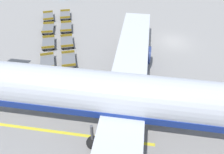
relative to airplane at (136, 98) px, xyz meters
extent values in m
plane|color=gray|center=(-15.00, 6.54, -3.52)|extent=(500.00, 500.00, 0.00)
cylinder|color=silver|center=(0.08, 0.63, 0.17)|extent=(8.38, 37.95, 3.73)
cube|color=silver|center=(-0.11, -0.87, -0.66)|extent=(35.62, 7.84, 0.44)
cylinder|color=navy|center=(-9.30, 0.68, -1.94)|extent=(2.60, 3.67, 2.20)
cube|color=navy|center=(0.08, 0.63, -0.48)|extent=(7.98, 34.21, 0.67)
cylinder|color=#56565B|center=(2.35, -3.46, -1.86)|extent=(0.24, 0.24, 2.20)
sphere|color=black|center=(2.35, -3.46, -2.96)|extent=(1.12, 1.12, 1.12)
cylinder|color=#56565B|center=(-3.13, -2.78, -1.86)|extent=(0.24, 0.24, 2.20)
sphere|color=black|center=(-3.13, -2.78, -2.96)|extent=(1.12, 1.12, 1.12)
cube|color=slate|center=(-21.88, -13.38, -2.97)|extent=(3.35, 2.42, 0.10)
cube|color=olive|center=(-20.47, -12.98, -2.76)|extent=(0.53, 1.62, 0.32)
cube|color=olive|center=(-23.29, -13.78, -2.76)|extent=(0.53, 1.62, 0.32)
cube|color=#333338|center=(-20.09, -12.87, -3.09)|extent=(0.69, 0.25, 0.06)
sphere|color=black|center=(-20.67, -13.77, -3.34)|extent=(0.36, 0.36, 0.36)
sphere|color=black|center=(-21.06, -12.41, -3.34)|extent=(0.36, 0.36, 0.36)
sphere|color=black|center=(-22.70, -14.35, -3.34)|extent=(0.36, 0.36, 0.36)
sphere|color=black|center=(-23.08, -12.99, -3.34)|extent=(0.36, 0.36, 0.36)
cube|color=slate|center=(-17.58, -12.32, -2.97)|extent=(3.25, 2.14, 0.10)
cube|color=olive|center=(-16.14, -12.07, -2.76)|extent=(0.36, 1.65, 0.32)
cube|color=olive|center=(-19.03, -12.57, -2.76)|extent=(0.36, 1.65, 0.32)
cube|color=#333338|center=(-15.75, -12.01, -3.09)|extent=(0.70, 0.18, 0.06)
sphere|color=black|center=(-16.43, -12.84, -3.34)|extent=(0.36, 0.36, 0.36)
sphere|color=black|center=(-16.66, -11.45, -3.34)|extent=(0.36, 0.36, 0.36)
sphere|color=black|center=(-18.50, -13.19, -3.34)|extent=(0.36, 0.36, 0.36)
sphere|color=black|center=(-18.74, -11.80, -3.34)|extent=(0.36, 0.36, 0.36)
cube|color=slate|center=(-13.32, -11.18, -2.97)|extent=(3.30, 2.29, 0.10)
cube|color=olive|center=(-11.89, -10.85, -2.76)|extent=(0.45, 1.63, 0.32)
cube|color=olive|center=(-14.75, -11.51, -2.76)|extent=(0.45, 1.63, 0.32)
cube|color=#333338|center=(-11.51, -10.76, -3.09)|extent=(0.70, 0.21, 0.06)
sphere|color=black|center=(-12.13, -11.63, -3.34)|extent=(0.36, 0.36, 0.36)
sphere|color=black|center=(-12.45, -10.26, -3.34)|extent=(0.36, 0.36, 0.36)
sphere|color=black|center=(-14.19, -12.10, -3.34)|extent=(0.36, 0.36, 0.36)
sphere|color=black|center=(-14.50, -10.73, -3.34)|extent=(0.36, 0.36, 0.36)
cube|color=slate|center=(-8.88, -10.19, -2.97)|extent=(3.34, 2.39, 0.10)
cube|color=olive|center=(-7.47, -9.80, -2.76)|extent=(0.51, 1.62, 0.32)
cube|color=olive|center=(-10.29, -10.57, -2.76)|extent=(0.51, 1.62, 0.32)
cube|color=#333338|center=(-7.09, -9.70, -3.09)|extent=(0.69, 0.24, 0.06)
sphere|color=black|center=(-7.68, -10.59, -3.34)|extent=(0.36, 0.36, 0.36)
sphere|color=black|center=(-8.05, -9.23, -3.34)|extent=(0.36, 0.36, 0.36)
sphere|color=black|center=(-9.71, -11.14, -3.34)|extent=(0.36, 0.36, 0.36)
sphere|color=black|center=(-10.08, -9.78, -3.34)|extent=(0.36, 0.36, 0.36)
cube|color=slate|center=(-4.48, -9.33, -2.97)|extent=(3.25, 2.14, 0.10)
cube|color=olive|center=(-3.04, -9.09, -2.76)|extent=(0.36, 1.65, 0.32)
cube|color=olive|center=(-5.92, -9.58, -2.76)|extent=(0.36, 1.65, 0.32)
cube|color=#333338|center=(-2.65, -9.02, -3.09)|extent=(0.70, 0.18, 0.06)
sphere|color=black|center=(-3.32, -9.85, -3.34)|extent=(0.36, 0.36, 0.36)
sphere|color=black|center=(-3.56, -8.46, -3.34)|extent=(0.36, 0.36, 0.36)
sphere|color=black|center=(-5.40, -10.21, -3.34)|extent=(0.36, 0.36, 0.36)
sphere|color=black|center=(-5.64, -8.82, -3.34)|extent=(0.36, 0.36, 0.36)
cube|color=slate|center=(-22.57, -10.63, -2.97)|extent=(3.27, 2.20, 0.10)
cube|color=olive|center=(-21.13, -10.36, -2.76)|extent=(0.39, 1.64, 0.32)
cube|color=olive|center=(-24.01, -10.91, -2.76)|extent=(0.39, 1.64, 0.32)
cube|color=#333338|center=(-20.75, -10.28, -3.09)|extent=(0.70, 0.19, 0.06)
sphere|color=black|center=(-21.40, -11.13, -3.34)|extent=(0.36, 0.36, 0.36)
sphere|color=black|center=(-21.67, -9.74, -3.34)|extent=(0.36, 0.36, 0.36)
sphere|color=black|center=(-23.47, -11.53, -3.34)|extent=(0.36, 0.36, 0.36)
sphere|color=black|center=(-23.74, -10.14, -3.34)|extent=(0.36, 0.36, 0.36)
cube|color=slate|center=(-18.09, -9.62, -2.97)|extent=(3.25, 2.15, 0.10)
cube|color=olive|center=(-16.64, -9.36, -2.76)|extent=(0.36, 1.65, 0.32)
cube|color=olive|center=(-19.53, -9.87, -2.76)|extent=(0.36, 1.65, 0.32)
cube|color=#333338|center=(-16.26, -9.30, -3.09)|extent=(0.70, 0.18, 0.06)
sphere|color=black|center=(-16.93, -10.13, -3.34)|extent=(0.36, 0.36, 0.36)
sphere|color=black|center=(-17.17, -8.74, -3.34)|extent=(0.36, 0.36, 0.36)
sphere|color=black|center=(-19.00, -10.49, -3.34)|extent=(0.36, 0.36, 0.36)
sphere|color=black|center=(-19.25, -9.10, -3.34)|extent=(0.36, 0.36, 0.36)
cube|color=slate|center=(-13.73, -8.68, -2.97)|extent=(3.31, 2.30, 0.10)
cube|color=olive|center=(-12.31, -8.34, -2.76)|extent=(0.46, 1.63, 0.32)
cube|color=olive|center=(-15.16, -9.01, -2.76)|extent=(0.46, 1.63, 0.32)
cube|color=#333338|center=(-11.93, -8.25, -3.09)|extent=(0.70, 0.22, 0.06)
sphere|color=black|center=(-12.55, -9.12, -3.34)|extent=(0.36, 0.36, 0.36)
sphere|color=black|center=(-12.87, -7.75, -3.34)|extent=(0.36, 0.36, 0.36)
sphere|color=black|center=(-14.60, -9.60, -3.34)|extent=(0.36, 0.36, 0.36)
sphere|color=black|center=(-14.92, -8.23, -3.34)|extent=(0.36, 0.36, 0.36)
cube|color=slate|center=(-9.42, -7.64, -2.97)|extent=(3.30, 2.27, 0.10)
cube|color=olive|center=(-7.98, -7.33, -2.76)|extent=(0.43, 1.64, 0.32)
cube|color=olive|center=(-10.85, -7.95, -2.76)|extent=(0.43, 1.64, 0.32)
cube|color=#333338|center=(-7.60, -7.24, -3.09)|extent=(0.70, 0.21, 0.06)
sphere|color=black|center=(-8.24, -8.10, -3.34)|extent=(0.36, 0.36, 0.36)
sphere|color=black|center=(-8.54, -6.73, -3.34)|extent=(0.36, 0.36, 0.36)
sphere|color=black|center=(-10.29, -8.55, -3.34)|extent=(0.36, 0.36, 0.36)
sphere|color=black|center=(-10.60, -7.18, -3.34)|extent=(0.36, 0.36, 0.36)
cube|color=slate|center=(-5.06, -6.75, -2.97)|extent=(3.33, 2.37, 0.10)
cube|color=olive|center=(-3.64, -6.38, -2.76)|extent=(0.50, 1.62, 0.32)
cube|color=olive|center=(-6.48, -7.12, -2.76)|extent=(0.50, 1.62, 0.32)
cube|color=#333338|center=(-3.26, -6.28, -3.09)|extent=(0.69, 0.24, 0.06)
sphere|color=black|center=(-3.86, -7.16, -3.34)|extent=(0.36, 0.36, 0.36)
sphere|color=black|center=(-4.22, -5.80, -3.34)|extent=(0.36, 0.36, 0.36)
sphere|color=black|center=(-5.90, -7.70, -3.34)|extent=(0.36, 0.36, 0.36)
sphere|color=black|center=(-6.26, -6.33, -3.34)|extent=(0.36, 0.36, 0.36)
cube|color=yellow|center=(0.74, -8.81, -3.52)|extent=(2.94, 21.25, 0.01)
camera|label=1|loc=(12.68, -1.57, 12.81)|focal=35.00mm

